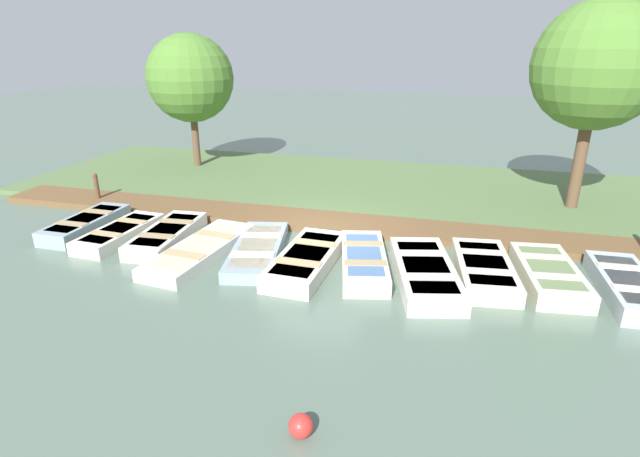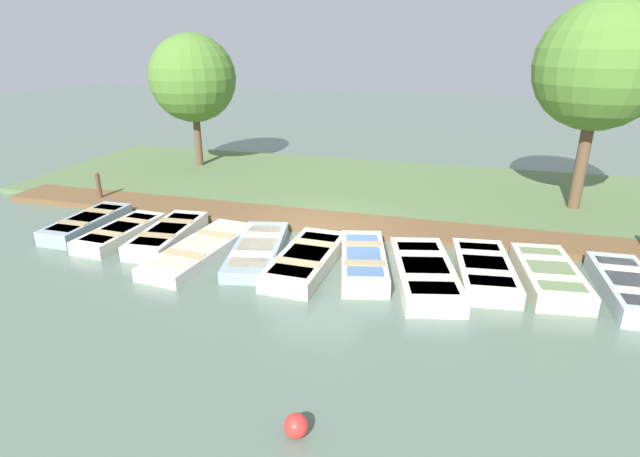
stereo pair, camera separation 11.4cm
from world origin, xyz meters
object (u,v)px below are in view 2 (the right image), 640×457
object	(u,v)px
rowboat_9	(549,275)
rowboat_10	(628,288)
rowboat_3	(201,249)
rowboat_7	(424,273)
rowboat_2	(168,234)
rowboat_5	(306,259)
rowboat_1	(121,232)
mooring_post_near	(99,188)
park_tree_far_left	(193,79)
rowboat_8	(484,270)
rowboat_4	(257,249)
park_tree_left	(600,66)
rowboat_0	(87,223)
buoy	(296,426)
rowboat_6	(363,261)

from	to	relation	value
rowboat_9	rowboat_10	xyz separation A→B (m)	(0.17, 1.52, 0.00)
rowboat_3	rowboat_7	xyz separation A→B (m)	(-0.13, 5.54, 0.04)
rowboat_2	rowboat_5	xyz separation A→B (m)	(0.53, 4.08, 0.00)
rowboat_1	rowboat_10	bearing A→B (deg)	93.58
rowboat_2	rowboat_9	world-z (taller)	rowboat_9
rowboat_2	mooring_post_near	distance (m)	4.67
park_tree_far_left	rowboat_8	bearing A→B (deg)	56.81
rowboat_10	rowboat_4	bearing A→B (deg)	-91.39
mooring_post_near	rowboat_7	bearing A→B (deg)	75.37
rowboat_4	park_tree_left	size ratio (longest dim) A/B	0.56
park_tree_left	rowboat_4	bearing A→B (deg)	-54.76
mooring_post_near	rowboat_0	bearing A→B (deg)	31.10
rowboat_3	rowboat_7	size ratio (longest dim) A/B	1.06
rowboat_0	rowboat_5	xyz separation A→B (m)	(0.62, 6.73, -0.01)
rowboat_4	mooring_post_near	bearing A→B (deg)	-122.98
rowboat_3	rowboat_7	world-z (taller)	rowboat_7
rowboat_5	buoy	bearing A→B (deg)	17.99
rowboat_1	mooring_post_near	distance (m)	3.71
rowboat_4	buoy	size ratio (longest dim) A/B	10.12
rowboat_2	rowboat_10	xyz separation A→B (m)	(0.03, 11.05, 0.01)
rowboat_8	mooring_post_near	distance (m)	12.38
rowboat_0	rowboat_7	bearing A→B (deg)	86.53
rowboat_2	rowboat_5	bearing A→B (deg)	78.21
mooring_post_near	rowboat_8	bearing A→B (deg)	79.27
rowboat_0	mooring_post_near	distance (m)	2.66
rowboat_9	rowboat_3	bearing A→B (deg)	-91.85
rowboat_0	park_tree_left	distance (m)	15.22
rowboat_4	rowboat_6	size ratio (longest dim) A/B	1.11
park_tree_far_left	rowboat_9	bearing A→B (deg)	60.07
rowboat_6	rowboat_7	bearing A→B (deg)	67.74
rowboat_10	park_tree_left	xyz separation A→B (m)	(-5.64, -0.14, 4.17)
rowboat_3	park_tree_far_left	xyz separation A→B (m)	(-8.01, -4.41, 3.49)
rowboat_5	rowboat_7	xyz separation A→B (m)	(-0.05, 2.77, 0.00)
rowboat_7	park_tree_left	world-z (taller)	park_tree_left
rowboat_2	rowboat_3	xyz separation A→B (m)	(0.60, 1.31, -0.04)
rowboat_10	park_tree_left	bearing A→B (deg)	178.86
rowboat_9	park_tree_far_left	world-z (taller)	park_tree_far_left
rowboat_1	rowboat_9	size ratio (longest dim) A/B	0.97
rowboat_1	park_tree_far_left	size ratio (longest dim) A/B	0.52
rowboat_5	rowboat_0	bearing A→B (deg)	-93.40
rowboat_0	rowboat_10	bearing A→B (deg)	89.43
rowboat_5	rowboat_4	bearing A→B (deg)	-101.12
rowboat_4	park_tree_far_left	size ratio (longest dim) A/B	0.65
rowboat_0	park_tree_far_left	xyz separation A→B (m)	(-7.31, -0.44, 3.44)
rowboat_10	buoy	xyz separation A→B (m)	(5.70, -5.46, -0.04)
rowboat_4	mooring_post_near	distance (m)	7.19
rowboat_2	rowboat_5	world-z (taller)	rowboat_5
mooring_post_near	park_tree_far_left	bearing A→B (deg)	169.62
rowboat_0	rowboat_10	xyz separation A→B (m)	(0.13, 13.70, 0.00)
rowboat_6	rowboat_10	world-z (taller)	rowboat_6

